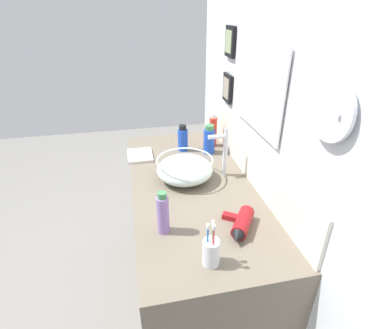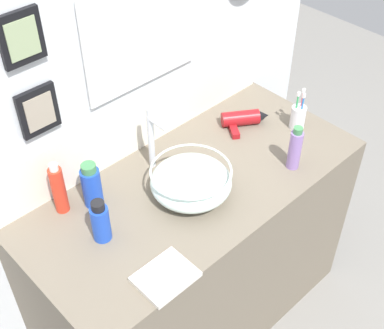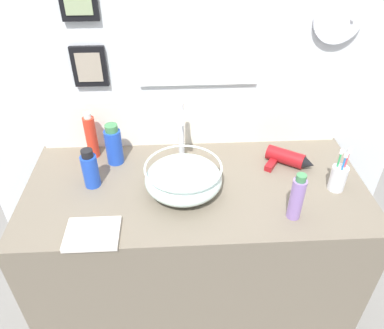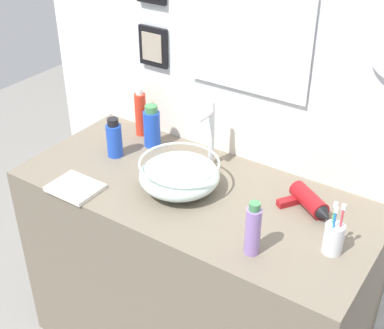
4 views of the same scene
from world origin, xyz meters
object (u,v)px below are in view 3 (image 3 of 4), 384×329
faucet (181,130)px  lotion_bottle (91,136)px  hand_towel (92,234)px  spray_bottle (90,169)px  glass_bowl_sink (183,178)px  soap_dispenser (114,145)px  hair_drier (288,158)px  shampoo_bottle (297,198)px  toothbrush_cup (338,177)px

faucet → lotion_bottle: bearing=172.3°
lotion_bottle → hand_towel: lotion_bottle is taller
spray_bottle → glass_bowl_sink: bearing=-8.8°
glass_bowl_sink → faucet: size_ratio=1.09×
soap_dispenser → spray_bottle: size_ratio=1.10×
hair_drier → soap_dispenser: bearing=175.5°
glass_bowl_sink → spray_bottle: size_ratio=1.78×
shampoo_bottle → hand_towel: shampoo_bottle is taller
hair_drier → hand_towel: (-0.75, -0.36, -0.02)m
spray_bottle → hand_towel: 0.28m
lotion_bottle → spray_bottle: size_ratio=1.28×
toothbrush_cup → spray_bottle: 0.93m
spray_bottle → toothbrush_cup: bearing=-4.5°
hair_drier → shampoo_bottle: bearing=-100.8°
faucet → soap_dispenser: faucet is taller
shampoo_bottle → spray_bottle: (-0.73, 0.21, -0.01)m
faucet → hand_towel: (-0.31, -0.41, -0.14)m
glass_bowl_sink → toothbrush_cup: size_ratio=1.59×
shampoo_bottle → spray_bottle: 0.76m
toothbrush_cup → lotion_bottle: size_ratio=0.87×
soap_dispenser → lotion_bottle: (-0.10, 0.05, 0.01)m
soap_dispenser → shampoo_bottle: 0.75m
faucet → hand_towel: 0.54m
faucet → lotion_bottle: faucet is taller
hair_drier → shampoo_bottle: size_ratio=1.15×
lotion_bottle → spray_bottle: 0.20m
soap_dispenser → shampoo_bottle: shampoo_bottle is taller
spray_bottle → faucet: bearing=22.9°
soap_dispenser → spray_bottle: bearing=-116.1°
toothbrush_cup → spray_bottle: bearing=175.5°
glass_bowl_sink → toothbrush_cup: 0.58m
soap_dispenser → hand_towel: size_ratio=1.00×
hair_drier → spray_bottle: 0.79m
lotion_bottle → hair_drier: bearing=-7.5°
glass_bowl_sink → hand_towel: size_ratio=1.62×
toothbrush_cup → hand_towel: bearing=-167.8°
faucet → toothbrush_cup: 0.63m
glass_bowl_sink → lotion_bottle: 0.45m
shampoo_bottle → faucet: bearing=136.5°
hair_drier → lotion_bottle: (-0.81, 0.11, 0.07)m
shampoo_bottle → hand_towel: size_ratio=1.03×
toothbrush_cup → hand_towel: toothbrush_cup is taller
lotion_bottle → soap_dispenser: bearing=-27.3°
hand_towel → toothbrush_cup: bearing=12.2°
hair_drier → spray_bottle: spray_bottle is taller
soap_dispenser → glass_bowl_sink: bearing=-36.0°
glass_bowl_sink → shampoo_bottle: (0.38, -0.16, 0.03)m
faucet → spray_bottle: 0.39m
glass_bowl_sink → hair_drier: (0.44, 0.15, -0.03)m
hair_drier → toothbrush_cup: 0.22m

